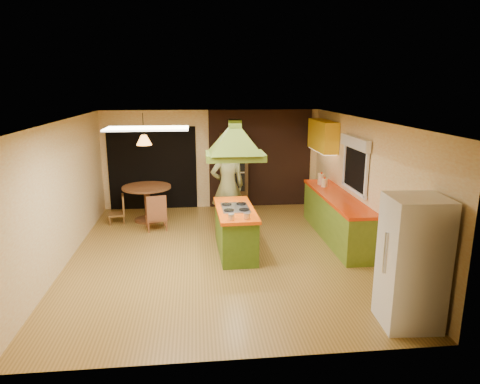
{
  "coord_description": "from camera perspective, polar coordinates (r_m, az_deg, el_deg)",
  "views": [
    {
      "loc": [
        -0.4,
        -7.58,
        3.1
      ],
      "look_at": [
        0.41,
        0.16,
        1.15
      ],
      "focal_mm": 32.0,
      "sensor_mm": 36.0,
      "label": 1
    }
  ],
  "objects": [
    {
      "name": "brick_panel",
      "position": [
        11.09,
        2.71,
        4.46
      ],
      "size": [
        2.64,
        0.03,
        2.5
      ],
      "primitive_type": "cube",
      "color": "#381E14",
      "rests_on": "ground"
    },
    {
      "name": "refrigerator",
      "position": [
        6.03,
        21.99,
        -8.69
      ],
      "size": [
        0.76,
        0.72,
        1.75
      ],
      "primitive_type": "cube",
      "rotation": [
        0.0,
        0.0,
        -0.06
      ],
      "color": "white",
      "rests_on": "ground"
    },
    {
      "name": "chair_left",
      "position": [
        10.23,
        -16.17,
        -2.21
      ],
      "size": [
        0.42,
        0.42,
        0.66
      ],
      "primitive_type": null,
      "rotation": [
        0.0,
        0.0,
        -1.4
      ],
      "color": "brown",
      "rests_on": "ground"
    },
    {
      "name": "canister_medium",
      "position": [
        9.77,
        10.86,
        1.46
      ],
      "size": [
        0.14,
        0.14,
        0.18
      ],
      "primitive_type": "cylinder",
      "rotation": [
        0.0,
        0.0,
        -0.1
      ],
      "color": "beige",
      "rests_on": "right_counter"
    },
    {
      "name": "room_walls",
      "position": [
        7.81,
        -2.84,
        0.35
      ],
      "size": [
        5.5,
        6.5,
        6.5
      ],
      "color": "beige",
      "rests_on": "ground"
    },
    {
      "name": "dining_table",
      "position": [
        10.15,
        -12.28,
        -0.57
      ],
      "size": [
        1.12,
        1.12,
        0.83
      ],
      "rotation": [
        0.0,
        0.0,
        0.43
      ],
      "color": "brown",
      "rests_on": "ground"
    },
    {
      "name": "ground",
      "position": [
        8.2,
        -2.73,
        -8.17
      ],
      "size": [
        6.5,
        6.5,
        0.0
      ],
      "primitive_type": "plane",
      "color": "olive",
      "rests_on": "ground"
    },
    {
      "name": "upper_cabinets",
      "position": [
        10.28,
        10.98,
        7.4
      ],
      "size": [
        0.34,
        1.4,
        0.7
      ],
      "primitive_type": "cube",
      "color": "yellow",
      "rests_on": "room_walls"
    },
    {
      "name": "chair_near",
      "position": [
        9.55,
        -11.14,
        -2.59
      ],
      "size": [
        0.52,
        0.52,
        0.81
      ],
      "primitive_type": null,
      "rotation": [
        0.0,
        0.0,
        3.34
      ],
      "color": "brown",
      "rests_on": "ground"
    },
    {
      "name": "canister_large",
      "position": [
        9.81,
        10.79,
        1.7
      ],
      "size": [
        0.18,
        0.18,
        0.24
      ],
      "primitive_type": "cylinder",
      "rotation": [
        0.0,
        0.0,
        -0.09
      ],
      "color": "beige",
      "rests_on": "right_counter"
    },
    {
      "name": "man",
      "position": [
        9.12,
        -1.66,
        0.75
      ],
      "size": [
        0.79,
        0.59,
        2.0
      ],
      "primitive_type": "imported",
      "rotation": [
        0.0,
        0.0,
        3.3
      ],
      "color": "brown",
      "rests_on": "ground"
    },
    {
      "name": "window_right",
      "position": [
        8.66,
        15.14,
        4.75
      ],
      "size": [
        0.12,
        1.35,
        1.06
      ],
      "color": "black",
      "rests_on": "room_walls"
    },
    {
      "name": "nook_opening",
      "position": [
        11.06,
        -11.56,
        3.1
      ],
      "size": [
        2.2,
        0.03,
        2.1
      ],
      "primitive_type": "cube",
      "color": "black",
      "rests_on": "ground"
    },
    {
      "name": "canister_small",
      "position": [
        9.59,
        11.18,
        1.21
      ],
      "size": [
        0.17,
        0.17,
        0.18
      ],
      "primitive_type": "cylinder",
      "rotation": [
        0.0,
        0.0,
        0.31
      ],
      "color": "#F9F1C8",
      "rests_on": "right_counter"
    },
    {
      "name": "pendant_lamp",
      "position": [
        9.91,
        -12.68,
        6.78
      ],
      "size": [
        0.43,
        0.43,
        0.22
      ],
      "primitive_type": "cone",
      "rotation": [
        0.0,
        0.0,
        0.27
      ],
      "color": "#FF9E3F",
      "rests_on": "ceiling_plane"
    },
    {
      "name": "fluor_panel",
      "position": [
        6.44,
        -12.29,
        8.27
      ],
      "size": [
        1.2,
        0.6,
        0.03
      ],
      "primitive_type": "cube",
      "color": "white",
      "rests_on": "ceiling_plane"
    },
    {
      "name": "ceiling_plane",
      "position": [
        7.61,
        -2.96,
        9.53
      ],
      "size": [
        6.5,
        6.5,
        0.0
      ],
      "primitive_type": "plane",
      "rotation": [
        3.14,
        0.0,
        0.0
      ],
      "color": "silver",
      "rests_on": "room_walls"
    },
    {
      "name": "right_counter",
      "position": [
        9.05,
        12.71,
        -3.23
      ],
      "size": [
        0.62,
        3.05,
        0.92
      ],
      "color": "olive",
      "rests_on": "ground"
    },
    {
      "name": "kitchen_island",
      "position": [
        8.12,
        -0.63,
        -5.06
      ],
      "size": [
        0.74,
        1.74,
        0.88
      ],
      "rotation": [
        0.0,
        0.0,
        0.03
      ],
      "color": "#476B1A",
      "rests_on": "ground"
    },
    {
      "name": "wall_oven",
      "position": [
        10.78,
        -0.85,
        2.66
      ],
      "size": [
        0.67,
        0.63,
        1.93
      ],
      "rotation": [
        0.0,
        0.0,
        0.06
      ],
      "color": "#402A14",
      "rests_on": "ground"
    },
    {
      "name": "range_hood",
      "position": [
        7.72,
        -0.67,
        7.74
      ],
      "size": [
        1.06,
        0.76,
        0.8
      ],
      "rotation": [
        0.0,
        0.0,
        -0.0
      ],
      "color": "#4E6519",
      "rests_on": "ceiling_plane"
    }
  ]
}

